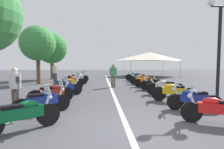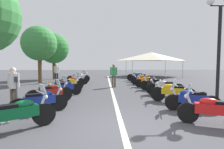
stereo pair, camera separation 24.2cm
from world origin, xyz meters
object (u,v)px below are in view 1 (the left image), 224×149
event_tent (149,56)px  motorcycle_right_row_7 (139,78)px  motorcycle_left_row_1 (43,101)px  motorcycle_right_row_3 (165,87)px  motorcycle_right_row_4 (155,84)px  motorcycle_left_row_4 (69,84)px  traffic_cone_0 (48,85)px  motorcycle_right_row_5 (148,81)px  bystander_1 (15,85)px  motorcycle_left_row_2 (52,93)px  street_lamp_twin_globe (220,32)px  bystander_2 (55,72)px  motorcycle_left_row_6 (76,79)px  motorcycle_right_row_1 (193,99)px  motorcycle_right_row_2 (174,92)px  motorcycle_right_row_6 (142,79)px  motorcycle_left_row_3 (65,88)px  roadside_tree_2 (52,48)px  motorcycle_left_row_0 (23,114)px  parking_meter (19,87)px  roadside_tree_0 (38,44)px  motorcycle_left_row_7 (77,78)px  motorcycle_right_row_8 (136,76)px  motorcycle_right_row_0 (217,109)px  bystander_0 (113,74)px  motorcycle_left_row_5 (71,81)px

event_tent → motorcycle_right_row_7: bearing=158.4°
motorcycle_left_row_1 → event_tent: event_tent is taller
motorcycle_right_row_3 → motorcycle_right_row_4: 1.65m
motorcycle_left_row_4 → traffic_cone_0: size_ratio=2.86×
motorcycle_right_row_5 → bystander_1: (-5.68, 6.84, 0.51)m
motorcycle_right_row_5 → event_tent: (10.78, -3.05, 2.20)m
motorcycle_left_row_2 → street_lamp_twin_globe: size_ratio=0.38×
motorcycle_left_row_1 → bystander_2: bystander_2 is taller
motorcycle_left_row_6 → motorcycle_right_row_1: 9.81m
motorcycle_left_row_6 → motorcycle_right_row_7: 5.70m
motorcycle_right_row_2 → motorcycle_right_row_6: motorcycle_right_row_2 is taller
motorcycle_left_row_3 → roadside_tree_2: (10.12, 3.35, 2.90)m
motorcycle_left_row_0 → roadside_tree_2: 15.72m
motorcycle_right_row_5 → traffic_cone_0: size_ratio=3.26×
bystander_1 → roadside_tree_2: roadside_tree_2 is taller
motorcycle_right_row_6 → parking_meter: parking_meter is taller
motorcycle_left_row_1 → street_lamp_twin_globe: size_ratio=0.39×
motorcycle_right_row_4 → traffic_cone_0: (1.24, 7.18, -0.16)m
roadside_tree_0 → motorcycle_right_row_4: bearing=-115.5°
motorcycle_left_row_6 → motorcycle_right_row_4: (-3.26, -5.53, -0.00)m
motorcycle_left_row_7 → motorcycle_right_row_3: bearing=-75.4°
motorcycle_right_row_3 → motorcycle_right_row_8: 7.97m
roadside_tree_0 → event_tent: bearing=-55.8°
motorcycle_right_row_5 → street_lamp_twin_globe: (-5.19, -1.77, 2.73)m
motorcycle_right_row_1 → parking_meter: 6.74m
motorcycle_right_row_0 → motorcycle_right_row_2: bearing=-66.7°
motorcycle_left_row_0 → motorcycle_right_row_4: (6.56, -5.62, -0.02)m
motorcycle_right_row_1 → bystander_1: bystander_1 is taller
motorcycle_left_row_3 → traffic_cone_0: (2.81, 1.67, -0.17)m
motorcycle_left_row_4 → roadside_tree_0: 6.06m
motorcycle_right_row_0 → bystander_0: size_ratio=1.16×
roadside_tree_2 → traffic_cone_0: bearing=-167.1°
motorcycle_right_row_6 → roadside_tree_0: bearing=12.6°
bystander_0 → bystander_2: (3.70, 5.16, -0.01)m
motorcycle_right_row_1 → parking_meter: (0.59, 6.70, 0.44)m
motorcycle_right_row_2 → motorcycle_right_row_6: (6.42, -0.04, -0.02)m
motorcycle_left_row_1 → bystander_1: bystander_1 is taller
motorcycle_right_row_8 → parking_meter: (-10.59, 6.72, 0.43)m
motorcycle_right_row_2 → bystander_0: (5.07, 2.46, 0.54)m
motorcycle_right_row_1 → motorcycle_right_row_5: bearing=-75.3°
roadside_tree_0 → roadside_tree_2: 4.33m
motorcycle_left_row_3 → motorcycle_left_row_6: (4.84, 0.02, -0.01)m
motorcycle_left_row_0 → motorcycle_right_row_0: size_ratio=0.88×
bystander_0 → motorcycle_left_row_0: bearing=163.1°
motorcycle_left_row_5 → motorcycle_right_row_1: motorcycle_right_row_1 is taller
motorcycle_right_row_4 → roadside_tree_0: bearing=-0.2°
motorcycle_left_row_1 → bystander_2: bearing=70.7°
motorcycle_left_row_3 → event_tent: size_ratio=0.28×
motorcycle_left_row_6 → motorcycle_right_row_2: motorcycle_left_row_6 is taller
roadside_tree_2 → bystander_0: bearing=-137.4°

